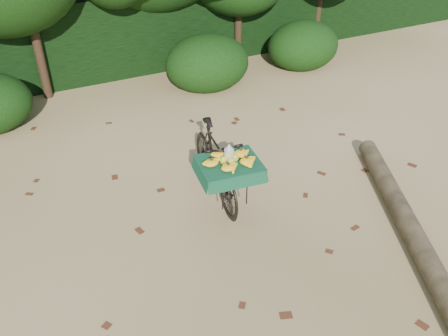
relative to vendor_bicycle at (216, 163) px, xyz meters
name	(u,v)px	position (x,y,z in m)	size (l,w,h in m)	color
ground	(237,214)	(0.07, -0.56, -0.58)	(80.00, 80.00, 0.00)	tan
vendor_bicycle	(216,163)	(0.00, 0.00, 0.00)	(0.89, 1.95, 1.14)	black
fallen_log	(407,222)	(2.01, -1.88, -0.44)	(0.28, 0.28, 3.91)	brown
hedge_backdrop	(113,29)	(0.07, 5.74, 0.32)	(26.00, 1.80, 1.80)	black
bush_clumps	(164,74)	(0.57, 3.74, -0.13)	(8.80, 1.70, 0.90)	black
leaf_litter	(218,190)	(0.07, 0.09, -0.58)	(7.00, 7.30, 0.01)	#4B2614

